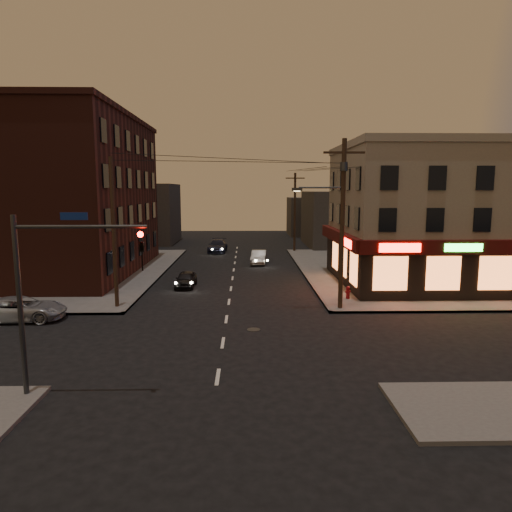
{
  "coord_description": "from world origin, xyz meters",
  "views": [
    {
      "loc": [
        1.11,
        -20.91,
        7.22
      ],
      "look_at": [
        1.73,
        6.73,
        3.2
      ],
      "focal_mm": 32.0,
      "sensor_mm": 36.0,
      "label": 1
    }
  ],
  "objects_px": {
    "suv_cross": "(21,309)",
    "sedan_near": "(186,279)",
    "sedan_far": "(218,246)",
    "fire_hydrant": "(348,292)",
    "sedan_mid": "(259,257)"
  },
  "relations": [
    {
      "from": "sedan_near",
      "to": "sedan_mid",
      "type": "relative_size",
      "value": 0.85
    },
    {
      "from": "sedan_far",
      "to": "fire_hydrant",
      "type": "distance_m",
      "value": 25.89
    },
    {
      "from": "sedan_near",
      "to": "fire_hydrant",
      "type": "bearing_deg",
      "value": -20.44
    },
    {
      "from": "suv_cross",
      "to": "sedan_mid",
      "type": "relative_size",
      "value": 1.18
    },
    {
      "from": "sedan_far",
      "to": "sedan_mid",
      "type": "bearing_deg",
      "value": -59.86
    },
    {
      "from": "fire_hydrant",
      "to": "sedan_near",
      "type": "bearing_deg",
      "value": 157.89
    },
    {
      "from": "suv_cross",
      "to": "fire_hydrant",
      "type": "xyz_separation_m",
      "value": [
        19.22,
        4.17,
        -0.07
      ]
    },
    {
      "from": "suv_cross",
      "to": "sedan_far",
      "type": "height_order",
      "value": "sedan_far"
    },
    {
      "from": "sedan_far",
      "to": "fire_hydrant",
      "type": "height_order",
      "value": "sedan_far"
    },
    {
      "from": "sedan_near",
      "to": "sedan_far",
      "type": "distance_m",
      "value": 19.38
    },
    {
      "from": "sedan_mid",
      "to": "fire_hydrant",
      "type": "height_order",
      "value": "sedan_mid"
    },
    {
      "from": "suv_cross",
      "to": "sedan_near",
      "type": "bearing_deg",
      "value": -46.76
    },
    {
      "from": "sedan_near",
      "to": "sedan_mid",
      "type": "height_order",
      "value": "sedan_mid"
    },
    {
      "from": "sedan_near",
      "to": "sedan_far",
      "type": "bearing_deg",
      "value": 88.13
    },
    {
      "from": "fire_hydrant",
      "to": "sedan_far",
      "type": "bearing_deg",
      "value": 112.69
    }
  ]
}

